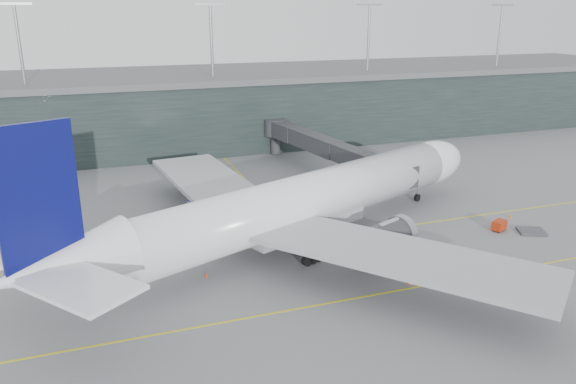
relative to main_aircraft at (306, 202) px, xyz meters
name	(u,v)px	position (x,y,z in m)	size (l,w,h in m)	color
ground	(259,234)	(-4.79, 4.66, -5.48)	(320.00, 320.00, 0.00)	slate
taxiline_a	(268,245)	(-4.79, 0.66, -5.47)	(160.00, 0.25, 0.02)	gold
taxiline_b	(317,305)	(-4.79, -15.34, -5.47)	(160.00, 0.25, 0.02)	gold
taxiline_lead_main	(253,187)	(0.21, 24.66, -5.47)	(0.25, 60.00, 0.02)	gold
terminal	(182,108)	(-4.79, 62.66, 2.14)	(240.00, 36.00, 29.00)	black
main_aircraft	(306,202)	(0.00, 0.00, 0.00)	(66.73, 61.60, 19.54)	white
jet_bridge	(316,141)	(13.99, 30.73, -0.06)	(10.86, 47.43, 7.24)	#2E2F34
gse_cart	(499,225)	(25.87, -5.05, -4.71)	(2.40, 2.04, 1.40)	#9F250B
baggage_dolly	(531,231)	(29.45, -7.10, -5.28)	(3.33, 2.66, 0.33)	#38393E
uld_a	(196,207)	(-11.15, 15.11, -4.44)	(2.63, 2.35, 1.99)	#37363B
uld_b	(213,206)	(-8.64, 15.13, -4.56)	(2.22, 1.94, 1.75)	#37363B
uld_c	(229,202)	(-5.92, 16.12, -4.61)	(2.08, 1.80, 1.66)	#37363B
cone_nose	(511,216)	(30.62, -1.77, -5.15)	(0.42, 0.42, 0.67)	#EC5D0D
cone_wing_stbd	(410,280)	(6.54, -14.41, -5.09)	(0.49, 0.49, 0.78)	#E3550C
cone_wing_port	(282,202)	(2.07, 14.99, -5.17)	(0.40, 0.40, 0.63)	#DB430C
cone_tail	(206,275)	(-13.92, -5.52, -5.18)	(0.39, 0.39, 0.61)	red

